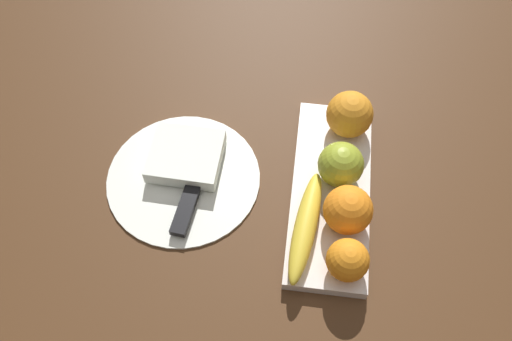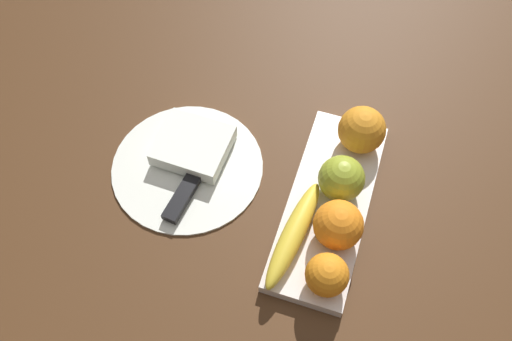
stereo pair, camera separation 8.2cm
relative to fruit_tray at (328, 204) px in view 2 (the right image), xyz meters
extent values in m
plane|color=#4A2D17|center=(0.01, 0.02, -0.01)|extent=(2.40, 2.40, 0.00)
cube|color=white|center=(0.00, 0.00, 0.00)|extent=(0.32, 0.12, 0.02)
sphere|color=#96A82C|center=(0.02, -0.01, 0.04)|extent=(0.07, 0.07, 0.07)
ellipsoid|color=yellow|center=(-0.08, 0.03, 0.03)|extent=(0.19, 0.05, 0.03)
sphere|color=orange|center=(-0.13, -0.03, 0.04)|extent=(0.06, 0.06, 0.06)
sphere|color=orange|center=(0.12, -0.02, 0.05)|extent=(0.08, 0.08, 0.08)
sphere|color=orange|center=(-0.05, -0.02, 0.05)|extent=(0.07, 0.07, 0.07)
cylinder|color=white|center=(0.00, 0.23, -0.01)|extent=(0.24, 0.24, 0.01)
cube|color=white|center=(0.03, 0.23, 0.01)|extent=(0.11, 0.12, 0.03)
cube|color=silver|center=(0.00, 0.21, 0.00)|extent=(0.15, 0.04, 0.00)
cube|color=black|center=(-0.06, 0.22, 0.00)|extent=(0.09, 0.03, 0.01)
camera|label=1|loc=(-0.43, 0.06, 0.74)|focal=38.25mm
camera|label=2|loc=(-0.41, -0.02, 0.74)|focal=38.25mm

